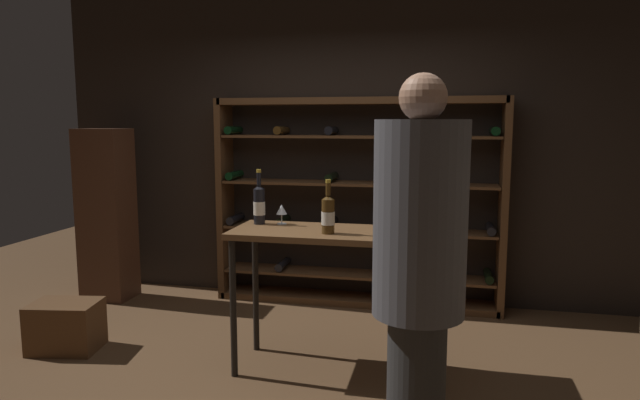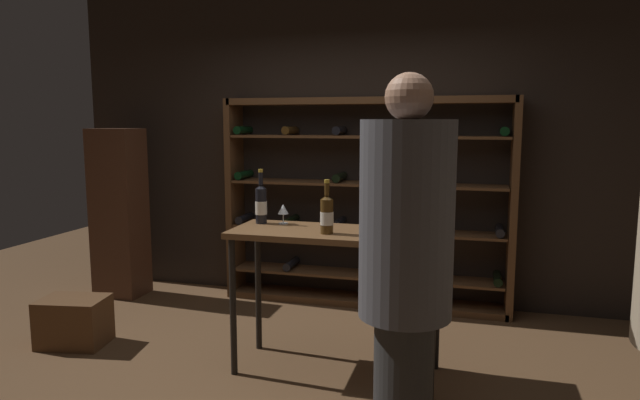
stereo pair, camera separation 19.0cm
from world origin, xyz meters
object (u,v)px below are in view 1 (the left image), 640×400
wine_rack (357,203)px  wine_bottle_green_slim (328,214)px  wine_glass_stemmed_right (282,210)px  display_cabinet (107,215)px  tasting_table (337,247)px  person_guest_plum_blouse (419,264)px  wine_bottle_gold_foil (259,204)px  wine_crate (66,326)px

wine_rack → wine_bottle_green_slim: (0.05, -1.56, 0.15)m
wine_rack → wine_glass_stemmed_right: (-0.34, -1.30, 0.12)m
wine_glass_stemmed_right → wine_rack: bearing=75.6°
wine_rack → display_cabinet: bearing=-171.8°
wine_rack → tasting_table: bearing=-86.6°
person_guest_plum_blouse → wine_glass_stemmed_right: person_guest_plum_blouse is taller
display_cabinet → wine_bottle_gold_foil: 2.12m
tasting_table → wine_bottle_green_slim: wine_bottle_green_slim is taller
person_guest_plum_blouse → wine_bottle_green_slim: bearing=-13.3°
display_cabinet → wine_bottle_gold_foil: display_cabinet is taller
wine_crate → wine_bottle_gold_foil: wine_bottle_gold_foil is taller
person_guest_plum_blouse → wine_crate: size_ratio=3.93×
display_cabinet → wine_bottle_green_slim: bearing=-27.0°
wine_crate → wine_glass_stemmed_right: (1.60, 0.24, 0.89)m
wine_rack → wine_glass_stemmed_right: 1.35m
wine_bottle_green_slim → wine_bottle_gold_foil: (-0.54, 0.23, 0.01)m
wine_crate → wine_glass_stemmed_right: 1.84m
wine_bottle_gold_foil → wine_crate: bearing=-171.6°
wine_rack → person_guest_plum_blouse: (0.66, -2.52, 0.10)m
wine_bottle_green_slim → wine_bottle_gold_foil: 0.59m
wine_bottle_green_slim → wine_glass_stemmed_right: bearing=146.4°
display_cabinet → wine_bottle_gold_foil: bearing=-28.0°
tasting_table → wine_rack: bearing=93.4°
tasting_table → wine_bottle_gold_foil: size_ratio=3.64×
wine_rack → display_cabinet: wine_rack is taller
wine_bottle_gold_foil → tasting_table: bearing=-12.7°
wine_bottle_gold_foil → wine_glass_stemmed_right: 0.16m
wine_crate → wine_bottle_green_slim: size_ratio=1.38×
tasting_table → display_cabinet: bearing=155.4°
tasting_table → wine_glass_stemmed_right: size_ratio=10.02×
display_cabinet → tasting_table: bearing=-24.6°
wine_rack → person_guest_plum_blouse: wine_rack is taller
wine_bottle_gold_foil → wine_glass_stemmed_right: bearing=8.3°
wine_crate → wine_bottle_green_slim: (1.98, -0.02, 0.91)m
wine_bottle_green_slim → wine_bottle_gold_foil: wine_bottle_gold_foil is taller
wine_bottle_green_slim → wine_glass_stemmed_right: wine_bottle_green_slim is taller
wine_rack → display_cabinet: 2.37m
display_cabinet → wine_bottle_green_slim: 2.70m
wine_bottle_gold_foil → wine_glass_stemmed_right: wine_bottle_gold_foil is taller
wine_rack → wine_crate: (-1.94, -1.54, -0.76)m
tasting_table → wine_bottle_green_slim: (-0.04, -0.10, 0.24)m
wine_rack → wine_bottle_green_slim: 1.56m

